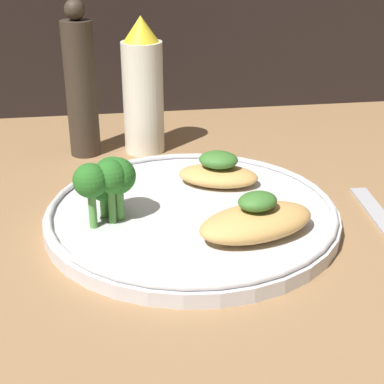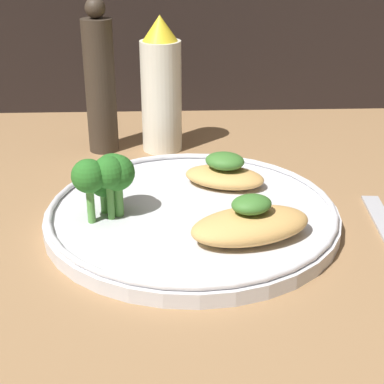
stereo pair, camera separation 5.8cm
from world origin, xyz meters
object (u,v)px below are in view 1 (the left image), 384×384
plate (192,214)px  broccoli_bunch (108,180)px  sauce_bottle (143,89)px  pepper_grinder (81,86)px

plate → broccoli_bunch: 9.38cm
broccoli_bunch → sauce_bottle: 22.71cm
sauce_bottle → pepper_grinder: (-7.71, -0.00, 0.74)cm
broccoli_bunch → pepper_grinder: size_ratio=0.33×
broccoli_bunch → sauce_bottle: size_ratio=0.37×
sauce_bottle → pepper_grinder: size_ratio=0.89×
broccoli_bunch → sauce_bottle: (5.03, 21.99, 2.64)cm
plate → sauce_bottle: 22.56cm
plate → sauce_bottle: sauce_bottle is taller
plate → pepper_grinder: pepper_grinder is taller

